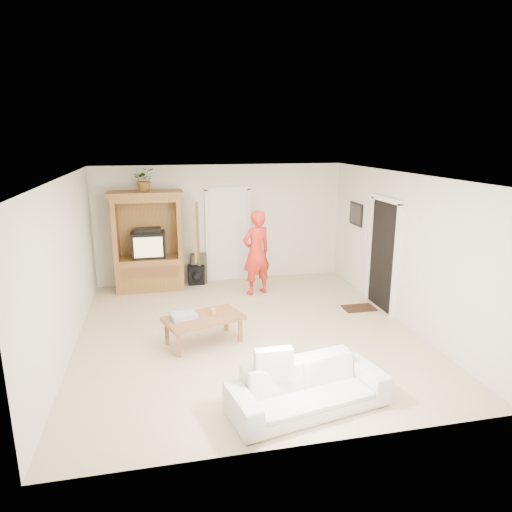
{
  "coord_description": "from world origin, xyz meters",
  "views": [
    {
      "loc": [
        -1.35,
        -6.98,
        3.18
      ],
      "look_at": [
        0.28,
        0.6,
        1.15
      ],
      "focal_mm": 32.0,
      "sensor_mm": 36.0,
      "label": 1
    }
  ],
  "objects_px": {
    "armoire": "(150,248)",
    "sofa": "(308,388)",
    "man": "(256,253)",
    "coffee_table": "(203,320)"
  },
  "relations": [
    {
      "from": "armoire",
      "to": "sofa",
      "type": "distance_m",
      "value": 5.39
    },
    {
      "from": "man",
      "to": "coffee_table",
      "type": "relative_size",
      "value": 1.31
    },
    {
      "from": "armoire",
      "to": "coffee_table",
      "type": "xyz_separation_m",
      "value": [
        0.82,
        -2.93,
        -0.52
      ]
    },
    {
      "from": "man",
      "to": "sofa",
      "type": "height_order",
      "value": "man"
    },
    {
      "from": "armoire",
      "to": "sofa",
      "type": "xyz_separation_m",
      "value": [
        1.86,
        -5.02,
        -0.63
      ]
    },
    {
      "from": "armoire",
      "to": "coffee_table",
      "type": "bearing_deg",
      "value": -74.32
    },
    {
      "from": "sofa",
      "to": "coffee_table",
      "type": "relative_size",
      "value": 1.43
    },
    {
      "from": "sofa",
      "to": "man",
      "type": "bearing_deg",
      "value": 74.55
    },
    {
      "from": "armoire",
      "to": "sofa",
      "type": "relative_size",
      "value": 1.1
    },
    {
      "from": "sofa",
      "to": "armoire",
      "type": "bearing_deg",
      "value": 98.68
    }
  ]
}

